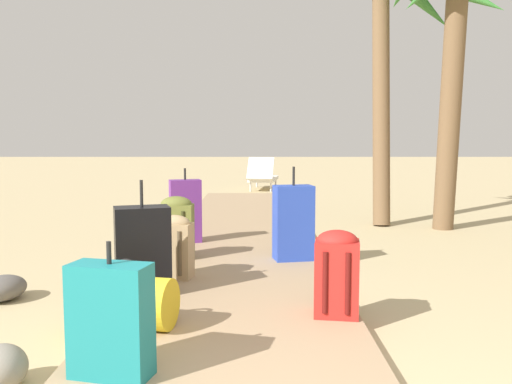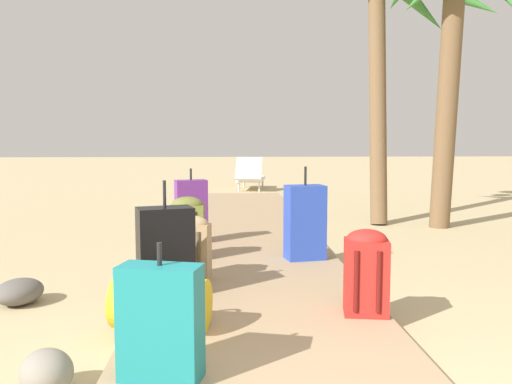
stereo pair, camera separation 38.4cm
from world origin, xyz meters
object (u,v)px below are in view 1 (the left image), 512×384
(suitcase_purple, at_px, (187,211))
(palm_tree_far_right, at_px, (455,12))
(suitcase_black, at_px, (144,251))
(backpack_tan, at_px, (176,245))
(suitcase_teal, at_px, (112,320))
(duffel_bag_yellow, at_px, (129,302))
(backpack_olive, at_px, (178,226))
(lounge_chair, at_px, (264,176))
(suitcase_blue, at_px, (295,223))
(backpack_red, at_px, (338,271))

(suitcase_purple, distance_m, palm_tree_far_right, 4.38)
(suitcase_black, bearing_deg, backpack_tan, 70.74)
(suitcase_teal, relative_size, duffel_bag_yellow, 1.07)
(suitcase_teal, bearing_deg, backpack_olive, 91.35)
(palm_tree_far_right, bearing_deg, suitcase_black, -135.79)
(backpack_tan, xyz_separation_m, palm_tree_far_right, (3.27, 2.86, 2.54))
(suitcase_teal, bearing_deg, lounge_chair, 85.22)
(suitcase_black, distance_m, duffel_bag_yellow, 0.74)
(backpack_olive, bearing_deg, duffel_bag_yellow, -90.70)
(suitcase_blue, relative_size, duffel_bag_yellow, 1.42)
(backpack_red, xyz_separation_m, suitcase_purple, (-1.33, 2.55, 0.05))
(suitcase_teal, distance_m, lounge_chair, 10.51)
(backpack_olive, xyz_separation_m, backpack_red, (1.31, -1.73, -0.02))
(backpack_olive, height_order, backpack_red, backpack_olive)
(suitcase_blue, bearing_deg, suitcase_purple, 142.67)
(backpack_tan, bearing_deg, duffel_bag_yellow, -95.66)
(duffel_bag_yellow, height_order, palm_tree_far_right, palm_tree_far_right)
(suitcase_black, bearing_deg, suitcase_blue, 44.39)
(suitcase_black, bearing_deg, suitcase_teal, -84.54)
(backpack_tan, height_order, lounge_chair, lounge_chair)
(backpack_olive, bearing_deg, lounge_chair, 83.15)
(backpack_red, height_order, backpack_tan, backpack_red)
(suitcase_blue, xyz_separation_m, duffel_bag_yellow, (-1.16, -1.90, -0.20))
(duffel_bag_yellow, relative_size, lounge_chair, 0.40)
(backpack_olive, xyz_separation_m, palm_tree_far_right, (3.36, 2.10, 2.50))
(suitcase_purple, height_order, duffel_bag_yellow, suitcase_purple)
(backpack_red, height_order, suitcase_purple, suitcase_purple)
(suitcase_blue, xyz_separation_m, palm_tree_far_right, (2.23, 2.16, 2.46))
(backpack_red, distance_m, suitcase_purple, 2.87)
(suitcase_purple, bearing_deg, palm_tree_far_right, 20.74)
(suitcase_blue, xyz_separation_m, suitcase_teal, (-1.07, -2.60, -0.08))
(suitcase_blue, relative_size, suitcase_purple, 1.08)
(backpack_olive, relative_size, duffel_bag_yellow, 0.97)
(suitcase_black, relative_size, suitcase_purple, 1.03)
(suitcase_purple, bearing_deg, suitcase_teal, -88.67)
(suitcase_blue, height_order, backpack_olive, suitcase_blue)
(backpack_red, relative_size, suitcase_teal, 0.85)
(suitcase_black, distance_m, backpack_red, 1.46)
(suitcase_purple, bearing_deg, backpack_olive, -88.72)
(suitcase_purple, xyz_separation_m, palm_tree_far_right, (3.38, 1.28, 2.47))
(suitcase_black, distance_m, backpack_tan, 0.51)
(backpack_olive, xyz_separation_m, lounge_chair, (0.94, 7.81, -0.07))
(backpack_red, xyz_separation_m, suitcase_teal, (-1.25, -0.93, -0.02))
(duffel_bag_yellow, bearing_deg, backpack_olive, 89.30)
(backpack_tan, distance_m, suitcase_teal, 1.90)
(backpack_olive, xyz_separation_m, backpack_tan, (0.09, -0.77, -0.04))
(suitcase_black, height_order, backpack_red, suitcase_black)
(backpack_tan, height_order, suitcase_purple, suitcase_purple)
(duffel_bag_yellow, bearing_deg, lounge_chair, 84.37)
(backpack_olive, bearing_deg, suitcase_black, -93.35)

